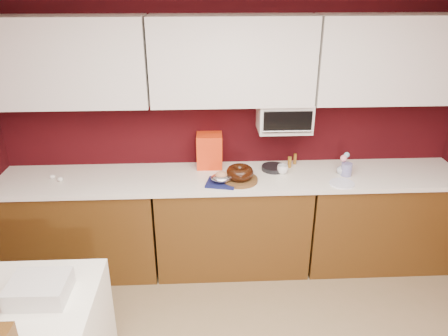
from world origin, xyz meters
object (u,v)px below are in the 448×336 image
bundt_cake (240,173)px  foil_ham_nest (221,178)px  toaster_oven (284,116)px  blue_jar (346,169)px  newspaper_stack (39,289)px  pandoro_box (209,150)px  flower_vase (343,168)px  coffee_mug (283,169)px

bundt_cake → foil_ham_nest: 0.16m
toaster_oven → bundt_cake: bearing=-145.3°
foil_ham_nest → blue_jar: size_ratio=1.56×
toaster_oven → newspaper_stack: bearing=-138.6°
foil_ham_nest → pandoro_box: 0.39m
toaster_oven → flower_vase: bearing=-19.1°
pandoro_box → newspaper_stack: 1.85m
newspaper_stack → pandoro_box: bearing=56.1°
toaster_oven → pandoro_box: toaster_oven is taller
coffee_mug → blue_jar: bearing=-6.9°
foil_ham_nest → pandoro_box: (-0.09, 0.37, 0.10)m
toaster_oven → coffee_mug: 0.45m
pandoro_box → foil_ham_nest: bearing=-75.2°
bundt_cake → coffee_mug: (0.38, 0.14, -0.03)m
toaster_oven → pandoro_box: 0.72m
toaster_oven → blue_jar: bearing=-20.9°
toaster_oven → coffee_mug: size_ratio=4.88×
pandoro_box → coffee_mug: pandoro_box is taller
bundt_cake → pandoro_box: (-0.24, 0.33, 0.07)m
flower_vase → blue_jar: bearing=-46.8°
bundt_cake → flower_vase: (0.90, 0.10, -0.02)m
blue_jar → newspaper_stack: size_ratio=0.33×
foil_ham_nest → newspaper_stack: foil_ham_nest is taller
blue_jar → newspaper_stack: blue_jar is taller
coffee_mug → blue_jar: (0.54, -0.07, 0.01)m
toaster_oven → foil_ham_nest: 0.76m
pandoro_box → flower_vase: size_ratio=2.58×
toaster_oven → coffee_mug: bearing=-95.8°
newspaper_stack → flower_vase: bearing=30.9°
foil_ham_nest → newspaper_stack: (-1.11, -1.15, -0.15)m
bundt_cake → toaster_oven: bearing=34.7°
coffee_mug → foil_ham_nest: bearing=-161.4°
coffee_mug → newspaper_stack: (-1.65, -1.33, -0.14)m
coffee_mug → flower_vase: size_ratio=0.78×
pandoro_box → coffee_mug: 0.66m
flower_vase → newspaper_stack: bearing=-149.1°
blue_jar → coffee_mug: bearing=173.1°
bundt_cake → pandoro_box: 0.42m
bundt_cake → newspaper_stack: bearing=-136.7°
pandoro_box → coffee_mug: (0.63, -0.19, -0.11)m
toaster_oven → newspaper_stack: toaster_oven is taller
foil_ham_nest → newspaper_stack: size_ratio=0.51×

